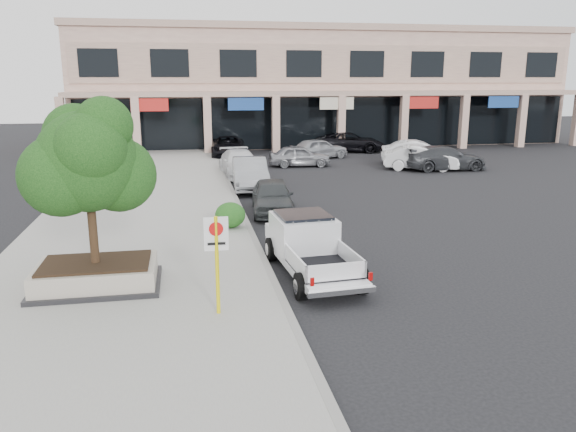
% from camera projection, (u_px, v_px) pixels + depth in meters
% --- Properties ---
extents(ground, '(120.00, 120.00, 0.00)m').
position_uv_depth(ground, '(328.00, 279.00, 15.58)').
color(ground, black).
rests_on(ground, ground).
extents(sidewalk, '(8.00, 52.00, 0.15)m').
position_uv_depth(sidewalk, '(139.00, 230.00, 20.31)').
color(sidewalk, gray).
rests_on(sidewalk, ground).
extents(curb, '(0.20, 52.00, 0.15)m').
position_uv_depth(curb, '(248.00, 225.00, 21.01)').
color(curb, gray).
rests_on(curb, ground).
extents(strip_mall, '(40.55, 12.43, 9.50)m').
position_uv_depth(strip_mall, '(320.00, 86.00, 48.25)').
color(strip_mall, tan).
rests_on(strip_mall, ground).
extents(planter, '(3.20, 2.20, 0.68)m').
position_uv_depth(planter, '(97.00, 275.00, 14.53)').
color(planter, black).
rests_on(planter, sidewalk).
extents(planter_tree, '(2.90, 2.55, 4.00)m').
position_uv_depth(planter_tree, '(94.00, 161.00, 14.00)').
color(planter_tree, '#301F13').
rests_on(planter_tree, planter).
extents(no_parking_sign, '(0.55, 0.09, 2.30)m').
position_uv_depth(no_parking_sign, '(217.00, 252.00, 12.62)').
color(no_parking_sign, yellow).
rests_on(no_parking_sign, sidewalk).
extents(hedge, '(1.10, 0.99, 0.93)m').
position_uv_depth(hedge, '(230.00, 215.00, 20.26)').
color(hedge, '#164C15').
rests_on(hedge, sidewalk).
extents(pickup_truck, '(2.23, 5.17, 1.59)m').
position_uv_depth(pickup_truck, '(312.00, 248.00, 15.74)').
color(pickup_truck, white).
rests_on(pickup_truck, ground).
extents(curb_car_a, '(2.06, 4.23, 1.39)m').
position_uv_depth(curb_car_a, '(272.00, 196.00, 23.09)').
color(curb_car_a, '#313537').
rests_on(curb_car_a, ground).
extents(curb_car_b, '(1.87, 4.78, 1.55)m').
position_uv_depth(curb_car_b, '(250.00, 174.00, 28.11)').
color(curb_car_b, '#919398').
rests_on(curb_car_b, ground).
extents(curb_car_c, '(2.28, 5.04, 1.43)m').
position_uv_depth(curb_car_c, '(240.00, 163.00, 31.87)').
color(curb_car_c, silver).
rests_on(curb_car_c, ground).
extents(curb_car_d, '(2.67, 5.24, 1.42)m').
position_uv_depth(curb_car_d, '(228.00, 146.00, 39.77)').
color(curb_car_d, black).
rests_on(curb_car_d, ground).
extents(lot_car_a, '(3.98, 1.79, 1.33)m').
position_uv_depth(lot_car_a, '(300.00, 156.00, 35.29)').
color(lot_car_a, gray).
rests_on(lot_car_a, ground).
extents(lot_car_b, '(4.70, 2.92, 1.46)m').
position_uv_depth(lot_car_b, '(421.00, 158.00, 33.94)').
color(lot_car_b, silver).
rests_on(lot_car_b, ground).
extents(lot_car_c, '(5.04, 2.07, 1.46)m').
position_uv_depth(lot_car_c, '(445.00, 158.00, 33.90)').
color(lot_car_c, '#323438').
rests_on(lot_car_c, ground).
extents(lot_car_d, '(5.69, 3.75, 1.45)m').
position_uv_depth(lot_car_d, '(350.00, 142.00, 42.33)').
color(lot_car_d, black).
rests_on(lot_car_d, ground).
extents(lot_car_e, '(4.48, 3.00, 1.42)m').
position_uv_depth(lot_car_e, '(319.00, 148.00, 38.68)').
color(lot_car_e, '#A2A4AA').
rests_on(lot_car_e, ground).
extents(lot_car_f, '(4.92, 2.94, 1.53)m').
position_uv_depth(lot_car_f, '(418.00, 153.00, 36.05)').
color(lot_car_f, silver).
rests_on(lot_car_f, ground).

